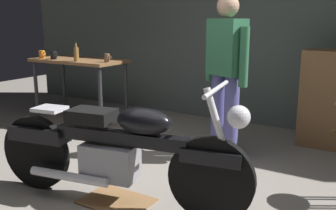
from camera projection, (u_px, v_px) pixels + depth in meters
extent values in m
plane|color=gray|center=(124.00, 198.00, 3.17)|extent=(12.00, 12.00, 0.00)
cube|color=#56605B|center=(250.00, 10.00, 5.15)|extent=(8.00, 0.12, 3.10)
cube|color=brown|center=(79.00, 60.00, 5.21)|extent=(1.30, 0.64, 0.04)
cylinder|color=#2D2D33|center=(36.00, 92.00, 5.39)|extent=(0.05, 0.05, 0.86)
cylinder|color=#2D2D33|center=(101.00, 101.00, 4.79)|extent=(0.05, 0.05, 0.86)
cylinder|color=#2D2D33|center=(64.00, 86.00, 5.83)|extent=(0.05, 0.05, 0.86)
cylinder|color=#2D2D33|center=(126.00, 94.00, 5.23)|extent=(0.05, 0.05, 0.86)
cylinder|color=black|center=(211.00, 179.00, 2.76)|extent=(0.64, 0.18, 0.64)
cylinder|color=black|center=(36.00, 152.00, 3.30)|extent=(0.64, 0.18, 0.64)
cube|color=black|center=(212.00, 156.00, 2.72)|extent=(0.46, 0.22, 0.10)
cube|color=black|center=(39.00, 133.00, 3.25)|extent=(0.54, 0.27, 0.12)
cube|color=gray|center=(110.00, 161.00, 3.04)|extent=(0.48, 0.31, 0.28)
cube|color=black|center=(121.00, 137.00, 2.96)|extent=(1.10, 0.29, 0.10)
ellipsoid|color=black|center=(144.00, 121.00, 2.86)|extent=(0.47, 0.29, 0.20)
cube|color=black|center=(92.00, 116.00, 3.02)|extent=(0.40, 0.30, 0.10)
cube|color=silver|center=(50.00, 109.00, 3.15)|extent=(0.27, 0.24, 0.03)
cylinder|color=silver|center=(221.00, 136.00, 2.66)|extent=(0.27, 0.10, 0.68)
cylinder|color=silver|center=(216.00, 89.00, 2.60)|extent=(0.14, 0.60, 0.03)
sphere|color=silver|center=(239.00, 117.00, 2.58)|extent=(0.16, 0.16, 0.16)
cylinder|color=silver|center=(69.00, 177.00, 3.05)|extent=(0.70, 0.19, 0.07)
cylinder|color=#59579C|center=(231.00, 118.00, 3.94)|extent=(0.15, 0.15, 0.88)
cylinder|color=#59579C|center=(218.00, 115.00, 4.10)|extent=(0.15, 0.15, 0.88)
cube|color=#33724C|center=(227.00, 47.00, 3.86)|extent=(0.44, 0.35, 0.56)
cylinder|color=#33724C|center=(244.00, 57.00, 3.68)|extent=(0.09, 0.09, 0.58)
cylinder|color=#33724C|center=(210.00, 53.00, 4.06)|extent=(0.09, 0.09, 0.58)
sphere|color=tan|center=(228.00, 6.00, 3.77)|extent=(0.22, 0.22, 0.22)
sphere|color=tan|center=(336.00, 104.00, 4.12)|extent=(0.04, 0.04, 0.04)
sphere|color=tan|center=(333.00, 130.00, 4.18)|extent=(0.04, 0.04, 0.04)
cube|color=olive|center=(117.00, 201.00, 3.10)|extent=(0.56, 0.40, 0.01)
cylinder|color=orange|center=(42.00, 54.00, 5.28)|extent=(0.08, 0.08, 0.11)
torus|color=orange|center=(44.00, 54.00, 5.25)|extent=(0.06, 0.01, 0.06)
cylinder|color=black|center=(54.00, 55.00, 5.16)|extent=(0.08, 0.08, 0.11)
torus|color=black|center=(56.00, 55.00, 5.13)|extent=(0.06, 0.01, 0.06)
cylinder|color=brown|center=(107.00, 58.00, 4.82)|extent=(0.07, 0.07, 0.11)
torus|color=brown|center=(110.00, 58.00, 4.80)|extent=(0.06, 0.01, 0.06)
cylinder|color=olive|center=(76.00, 54.00, 4.91)|extent=(0.06, 0.06, 0.18)
cylinder|color=olive|center=(76.00, 45.00, 4.89)|extent=(0.03, 0.03, 0.05)
cylinder|color=black|center=(76.00, 43.00, 4.88)|extent=(0.03, 0.03, 0.01)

